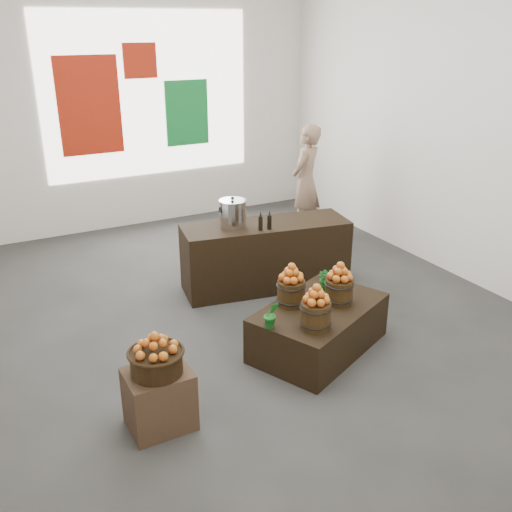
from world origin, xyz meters
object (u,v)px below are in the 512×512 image
crate (159,399)px  wicker_basket (157,362)px  shopper (306,182)px  stock_pot_left (233,214)px  display_table (319,327)px  counter (266,255)px

crate → wicker_basket: bearing=0.0°
crate → wicker_basket: size_ratio=1.25×
crate → shopper: size_ratio=0.30×
shopper → crate: bearing=9.8°
stock_pot_left → shopper: size_ratio=0.18×
wicker_basket → display_table: (1.78, 0.39, -0.36)m
display_table → counter: size_ratio=0.68×
counter → stock_pot_left: 0.69m
crate → wicker_basket: wicker_basket is taller
crate → display_table: 1.82m
crate → shopper: 4.73m
counter → shopper: shopper is taller
crate → counter: size_ratio=0.25×
counter → stock_pot_left: stock_pot_left is taller
wicker_basket → shopper: shopper is taller
wicker_basket → shopper: bearing=43.3°
stock_pot_left → counter: bearing=-9.9°
crate → shopper: (3.41, 3.22, 0.59)m
wicker_basket → stock_pot_left: bearing=50.8°
wicker_basket → display_table: wicker_basket is taller
counter → stock_pot_left: (-0.40, 0.07, 0.56)m
display_table → shopper: (1.63, 2.83, 0.61)m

